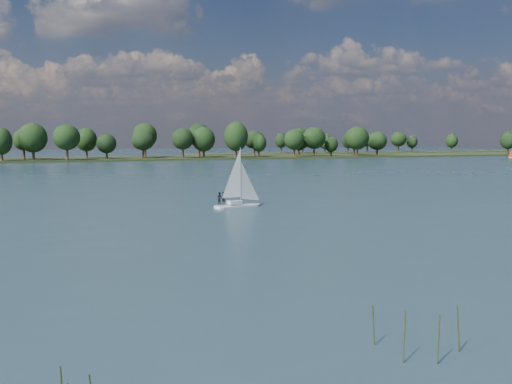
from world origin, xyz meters
The scene contains 6 objects.
ground centered at (0.00, 100.00, 0.00)m, with size 700.00×700.00×0.00m, color #233342.
far_shore centered at (0.00, 212.00, 0.00)m, with size 660.00×40.00×1.50m, color black.
far_shore_back centered at (160.00, 260.00, 0.00)m, with size 220.00×30.00×1.40m, color black.
sailboat centered at (-4.11, 42.03, 2.21)m, with size 6.23×3.08×7.90m.
dinghy_orange centered at (173.46, 170.00, 0.94)m, with size 2.57×2.30×3.98m.
treeline centered at (-9.95, 208.36, 8.10)m, with size 562.17×73.96×18.75m.
Camera 1 is at (-28.31, -25.16, 8.74)m, focal length 40.00 mm.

